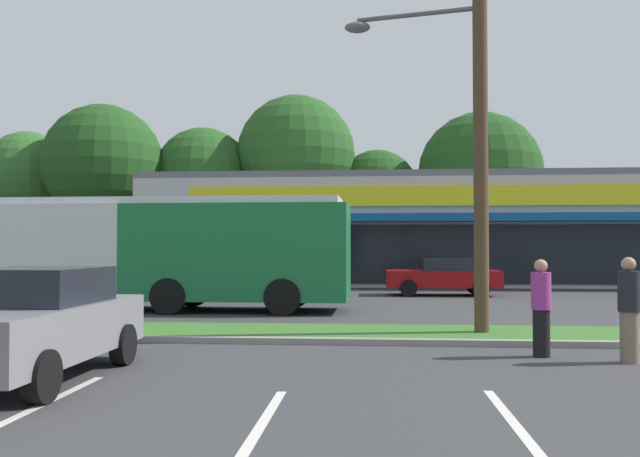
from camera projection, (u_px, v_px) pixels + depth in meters
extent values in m
cube|color=#386B28|center=(307.00, 333.00, 13.76)|extent=(56.00, 2.20, 0.12)
cube|color=gray|center=(300.00, 341.00, 12.55)|extent=(56.00, 0.24, 0.12)
cube|color=silver|center=(5.00, 422.00, 6.96)|extent=(0.12, 4.80, 0.01)
cube|color=silver|center=(246.00, 449.00, 6.03)|extent=(0.12, 4.80, 0.01)
cube|color=silver|center=(533.00, 447.00, 6.08)|extent=(0.12, 4.80, 0.01)
cube|color=#BCB7AD|center=(420.00, 234.00, 35.20)|extent=(27.32, 11.31, 5.05)
cube|color=black|center=(429.00, 254.00, 29.50)|extent=(22.95, 0.08, 2.62)
cube|color=#0F4C8C|center=(430.00, 218.00, 28.89)|extent=(25.68, 1.40, 0.35)
cube|color=yellow|center=(429.00, 196.00, 29.53)|extent=(21.86, 0.16, 0.91)
cube|color=slate|center=(419.00, 184.00, 35.27)|extent=(27.32, 11.31, 0.30)
cylinder|color=#473323|center=(27.00, 240.00, 45.17)|extent=(0.44, 0.44, 4.62)
sphere|color=#2D6026|center=(28.00, 174.00, 45.29)|extent=(5.88, 5.88, 5.88)
cylinder|color=#473323|center=(102.00, 241.00, 43.98)|extent=(0.44, 0.44, 4.43)
sphere|color=#1E4719|center=(103.00, 164.00, 44.12)|extent=(7.93, 7.93, 7.93)
cylinder|color=#473323|center=(203.00, 243.00, 46.04)|extent=(0.44, 0.44, 4.14)
sphere|color=#23511E|center=(203.00, 177.00, 46.16)|extent=(6.91, 6.91, 6.91)
cylinder|color=#473323|center=(296.00, 236.00, 45.75)|extent=(0.44, 0.44, 5.21)
sphere|color=#23511E|center=(296.00, 154.00, 45.91)|extent=(8.20, 8.20, 8.20)
cylinder|color=#473323|center=(377.00, 247.00, 46.36)|extent=(0.44, 0.44, 3.62)
sphere|color=#1E4719|center=(377.00, 191.00, 46.47)|extent=(5.79, 5.79, 5.79)
cylinder|color=#473323|center=(481.00, 247.00, 44.58)|extent=(0.44, 0.44, 3.66)
sphere|color=#1E4719|center=(480.00, 174.00, 44.71)|extent=(8.36, 8.36, 8.36)
cylinder|color=#4C3826|center=(480.00, 108.00, 13.54)|extent=(0.30, 0.30, 9.43)
cylinder|color=#59595B|center=(417.00, 14.00, 13.98)|extent=(2.56, 0.67, 0.10)
ellipsoid|color=#59595B|center=(358.00, 27.00, 14.36)|extent=(0.56, 0.32, 0.24)
cube|color=#196638|center=(240.00, 252.00, 19.05)|extent=(6.34, 2.64, 2.70)
cube|color=silver|center=(50.00, 252.00, 19.58)|extent=(5.19, 2.62, 2.70)
cube|color=silver|center=(153.00, 203.00, 19.33)|extent=(11.04, 2.45, 0.20)
cube|color=black|center=(168.00, 236.00, 20.60)|extent=(10.55, 0.21, 1.19)
cylinder|color=black|center=(42.00, 290.00, 20.80)|extent=(1.00, 0.31, 1.00)
cylinder|color=black|center=(168.00, 296.00, 18.01)|extent=(1.00, 0.31, 1.00)
cylinder|color=black|center=(193.00, 290.00, 20.34)|extent=(1.00, 0.31, 1.00)
cylinder|color=black|center=(283.00, 297.00, 17.71)|extent=(1.00, 0.31, 1.00)
cylinder|color=black|center=(294.00, 291.00, 20.05)|extent=(1.00, 0.31, 1.00)
cube|color=maroon|center=(442.00, 279.00, 25.05)|extent=(4.27, 1.73, 0.63)
cube|color=black|center=(448.00, 265.00, 25.05)|extent=(1.92, 1.53, 0.44)
cylinder|color=black|center=(409.00, 288.00, 24.33)|extent=(0.64, 0.22, 0.64)
cylinder|color=black|center=(406.00, 286.00, 25.97)|extent=(0.64, 0.22, 0.64)
cylinder|color=black|center=(481.00, 289.00, 24.12)|extent=(0.64, 0.22, 0.64)
cylinder|color=black|center=(474.00, 286.00, 25.76)|extent=(0.64, 0.22, 0.64)
cube|color=#B7B7BC|center=(119.00, 278.00, 25.11)|extent=(4.63, 1.85, 0.69)
cube|color=black|center=(113.00, 262.00, 25.14)|extent=(2.09, 1.63, 0.48)
cylinder|color=black|center=(163.00, 286.00, 25.86)|extent=(0.64, 0.22, 0.64)
cylinder|color=black|center=(148.00, 289.00, 24.11)|extent=(0.64, 0.22, 0.64)
cylinder|color=black|center=(92.00, 285.00, 26.09)|extent=(0.64, 0.22, 0.64)
cylinder|color=black|center=(72.00, 288.00, 24.33)|extent=(0.64, 0.22, 0.64)
cube|color=slate|center=(28.00, 331.00, 9.14)|extent=(1.82, 4.13, 0.73)
cube|color=black|center=(36.00, 286.00, 9.36)|extent=(1.60, 1.86, 0.51)
cylinder|color=black|center=(42.00, 377.00, 7.79)|extent=(0.22, 0.64, 0.64)
cylinder|color=black|center=(123.00, 344.00, 10.34)|extent=(0.22, 0.64, 0.64)
cylinder|color=black|center=(17.00, 343.00, 10.48)|extent=(0.22, 0.64, 0.64)
cylinder|color=#726651|center=(629.00, 337.00, 10.53)|extent=(0.29, 0.29, 0.82)
cylinder|color=black|center=(629.00, 291.00, 10.55)|extent=(0.34, 0.34, 0.65)
sphere|color=tan|center=(629.00, 264.00, 10.56)|extent=(0.22, 0.22, 0.22)
cylinder|color=black|center=(541.00, 333.00, 11.10)|extent=(0.28, 0.28, 0.79)
cylinder|color=#99338C|center=(541.00, 291.00, 11.12)|extent=(0.33, 0.33, 0.63)
sphere|color=tan|center=(541.00, 266.00, 11.13)|extent=(0.22, 0.22, 0.22)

